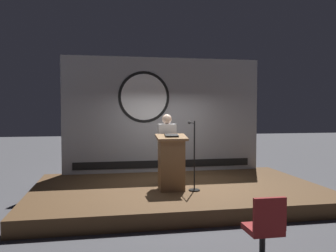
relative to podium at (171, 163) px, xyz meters
name	(u,v)px	position (x,y,z in m)	size (l,w,h in m)	color
ground_plane	(177,199)	(0.22, 0.40, -0.89)	(40.00, 40.00, 0.00)	#4C4C51
stage_platform	(177,192)	(0.22, 0.40, -0.74)	(6.40, 4.00, 0.30)	brown
banner_display	(163,115)	(0.20, 2.25, 0.98)	(5.46, 0.12, 3.15)	#9E9EA3
podium	(171,163)	(0.00, 0.00, 0.00)	(0.64, 0.50, 1.20)	olive
speaker_person	(167,149)	(-0.01, 0.48, 0.23)	(0.40, 0.26, 1.61)	black
microphone_stand	(194,165)	(0.47, -0.09, -0.06)	(0.24, 0.60, 1.48)	black
audience_chair_left	(265,225)	(0.67, -3.01, -0.40)	(0.44, 0.45, 0.89)	black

